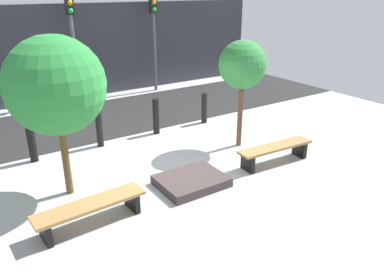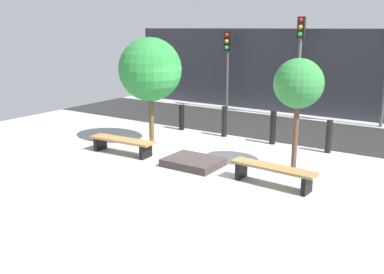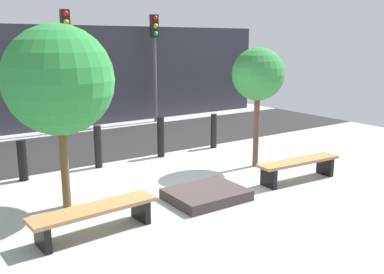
# 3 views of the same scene
# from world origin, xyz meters

# --- Properties ---
(ground_plane) EXTENTS (18.00, 18.00, 0.00)m
(ground_plane) POSITION_xyz_m (0.00, 0.00, 0.00)
(ground_plane) COLOR #AAAAAA
(road_strip) EXTENTS (18.00, 3.76, 0.01)m
(road_strip) POSITION_xyz_m (0.00, 4.55, 0.01)
(road_strip) COLOR #242424
(road_strip) RESTS_ON ground
(building_facade) EXTENTS (16.20, 0.50, 3.40)m
(building_facade) POSITION_xyz_m (0.00, 7.59, 1.70)
(building_facade) COLOR #33333D
(building_facade) RESTS_ON ground
(bench_left) EXTENTS (2.00, 0.60, 0.43)m
(bench_left) POSITION_xyz_m (-2.25, -0.87, 0.32)
(bench_left) COLOR black
(bench_left) RESTS_ON ground
(bench_right) EXTENTS (1.99, 0.54, 0.45)m
(bench_right) POSITION_xyz_m (2.25, -0.87, 0.33)
(bench_right) COLOR black
(bench_right) RESTS_ON ground
(planter_bed) EXTENTS (1.39, 1.10, 0.19)m
(planter_bed) POSITION_xyz_m (0.00, -0.67, 0.10)
(planter_bed) COLOR #403433
(planter_bed) RESTS_ON ground
(tree_behind_left_bench) EXTENTS (1.86, 1.86, 3.18)m
(tree_behind_left_bench) POSITION_xyz_m (-2.25, 0.45, 2.24)
(tree_behind_left_bench) COLOR brown
(tree_behind_left_bench) RESTS_ON ground
(tree_behind_right_bench) EXTENTS (1.20, 1.20, 2.75)m
(tree_behind_right_bench) POSITION_xyz_m (2.25, 0.45, 2.13)
(tree_behind_right_bench) COLOR brown
(tree_behind_right_bench) RESTS_ON ground
(bollard_far_left) EXTENTS (0.19, 0.19, 0.87)m
(bollard_far_left) POSITION_xyz_m (-2.52, 2.43, 0.43)
(bollard_far_left) COLOR black
(bollard_far_left) RESTS_ON ground
(bollard_left) EXTENTS (0.17, 0.17, 0.99)m
(bollard_left) POSITION_xyz_m (-0.84, 2.43, 0.49)
(bollard_left) COLOR black
(bollard_left) RESTS_ON ground
(bollard_center) EXTENTS (0.18, 0.18, 1.02)m
(bollard_center) POSITION_xyz_m (0.84, 2.43, 0.51)
(bollard_center) COLOR black
(bollard_center) RESTS_ON ground
(bollard_right) EXTENTS (0.17, 0.17, 0.94)m
(bollard_right) POSITION_xyz_m (2.52, 2.43, 0.47)
(bollard_right) COLOR black
(bollard_right) RESTS_ON ground
(traffic_light_mid_west) EXTENTS (0.28, 0.27, 3.84)m
(traffic_light_mid_west) POSITION_xyz_m (0.00, 6.72, 2.64)
(traffic_light_mid_west) COLOR slate
(traffic_light_mid_west) RESTS_ON ground
(traffic_light_mid_east) EXTENTS (0.28, 0.27, 3.78)m
(traffic_light_mid_east) POSITION_xyz_m (3.14, 6.72, 2.61)
(traffic_light_mid_east) COLOR #535353
(traffic_light_mid_east) RESTS_ON ground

